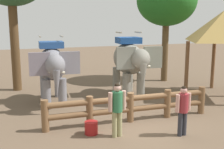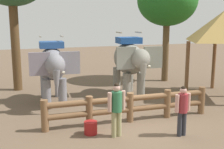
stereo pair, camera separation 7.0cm
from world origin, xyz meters
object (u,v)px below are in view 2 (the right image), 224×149
object	(u,v)px
elephant_near_left	(53,66)
feed_bucket	(91,128)
log_fence	(130,105)
elephant_center	(130,61)
tourist_woman_in_black	(117,106)
tree_back_center	(167,1)
tourist_man_in_blue	(183,107)

from	to	relation	value
elephant_near_left	feed_bucket	size ratio (longest dim) A/B	8.21
log_fence	elephant_near_left	bearing A→B (deg)	121.90
elephant_center	tourist_woman_in_black	bearing A→B (deg)	-119.86
feed_bucket	tree_back_center	bearing A→B (deg)	43.35
log_fence	elephant_near_left	size ratio (longest dim) A/B	1.79
tourist_woman_in_black	tourist_man_in_blue	bearing A→B (deg)	-19.52
elephant_near_left	tourist_man_in_blue	world-z (taller)	elephant_near_left
log_fence	elephant_near_left	world-z (taller)	elephant_near_left
log_fence	tourist_man_in_blue	size ratio (longest dim) A/B	3.87
tourist_man_in_blue	elephant_center	bearing A→B (deg)	84.14
log_fence	tourist_woman_in_black	xyz separation A→B (m)	(-0.95, -1.05, 0.37)
tourist_man_in_blue	tree_back_center	world-z (taller)	tree_back_center
log_fence	elephant_center	world-z (taller)	elephant_center
tourist_man_in_blue	feed_bucket	bearing A→B (deg)	155.81
elephant_near_left	tourist_woman_in_black	distance (m)	4.61
tourist_woman_in_black	elephant_center	bearing A→B (deg)	60.14
tourist_man_in_blue	tourist_woman_in_black	bearing A→B (deg)	160.48
elephant_near_left	tourist_woman_in_black	bearing A→B (deg)	-75.48
tree_back_center	tourist_woman_in_black	bearing A→B (deg)	-131.38
tourist_man_in_blue	log_fence	bearing A→B (deg)	119.00
elephant_near_left	tree_back_center	distance (m)	8.01
elephant_near_left	feed_bucket	distance (m)	4.21
elephant_near_left	tree_back_center	world-z (taller)	tree_back_center
tree_back_center	feed_bucket	world-z (taller)	tree_back_center
tree_back_center	feed_bucket	xyz separation A→B (m)	(-6.59, -6.22, -4.46)
log_fence	tourist_man_in_blue	distance (m)	2.00
elephant_center	tourist_man_in_blue	distance (m)	4.96
elephant_near_left	tree_back_center	size ratio (longest dim) A/B	0.55
tourist_woman_in_black	tree_back_center	distance (m)	9.67
elephant_near_left	tourist_woman_in_black	size ratio (longest dim) A/B	2.03
elephant_near_left	elephant_center	world-z (taller)	elephant_center
elephant_near_left	elephant_center	xyz separation A→B (m)	(3.55, -0.22, 0.08)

